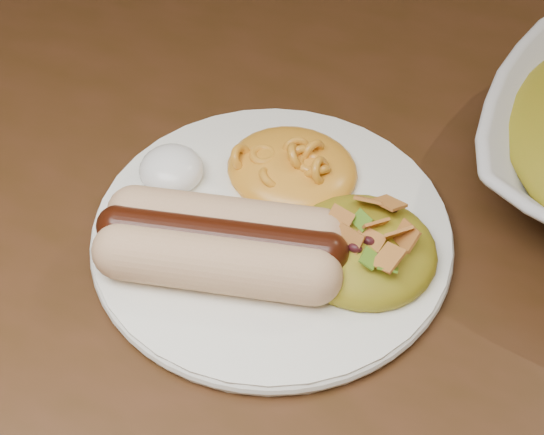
% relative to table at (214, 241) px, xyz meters
% --- Properties ---
extents(table, '(1.60, 0.90, 0.75)m').
position_rel_table_xyz_m(table, '(0.00, 0.00, 0.00)').
color(table, '#422413').
rests_on(table, floor).
extents(plate, '(0.29, 0.29, 0.01)m').
position_rel_table_xyz_m(plate, '(0.07, -0.05, 0.10)').
color(plate, white).
rests_on(plate, table).
extents(hotdog, '(0.13, 0.09, 0.04)m').
position_rel_table_xyz_m(hotdog, '(0.06, -0.09, 0.12)').
color(hotdog, '#DBB286').
rests_on(hotdog, plate).
extents(mac_and_cheese, '(0.10, 0.10, 0.03)m').
position_rel_table_xyz_m(mac_and_cheese, '(0.07, -0.00, 0.12)').
color(mac_and_cheese, '#FF9636').
rests_on(mac_and_cheese, plate).
extents(sour_cream, '(0.05, 0.05, 0.03)m').
position_rel_table_xyz_m(sour_cream, '(-0.01, -0.04, 0.12)').
color(sour_cream, white).
rests_on(sour_cream, plate).
extents(taco_salad, '(0.09, 0.09, 0.04)m').
position_rel_table_xyz_m(taco_salad, '(0.13, -0.05, 0.12)').
color(taco_salad, '#C87519').
rests_on(taco_salad, plate).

